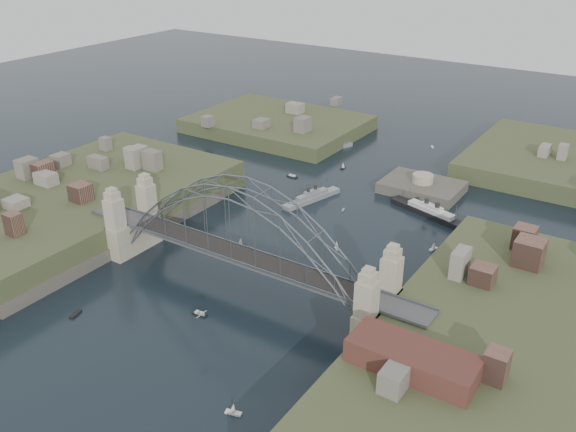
# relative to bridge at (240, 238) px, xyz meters

# --- Properties ---
(ground) EXTENTS (500.00, 500.00, 0.00)m
(ground) POSITION_rel_bridge_xyz_m (0.00, 0.00, -12.32)
(ground) COLOR black
(ground) RESTS_ON ground
(bridge) EXTENTS (84.00, 13.80, 24.60)m
(bridge) POSITION_rel_bridge_xyz_m (0.00, 0.00, 0.00)
(bridge) COLOR #4B4B4D
(bridge) RESTS_ON ground
(shore_west) EXTENTS (50.50, 90.00, 12.00)m
(shore_west) POSITION_rel_bridge_xyz_m (-57.32, 0.00, -10.35)
(shore_west) COLOR #404928
(shore_west) RESTS_ON ground
(shore_east) EXTENTS (50.50, 90.00, 12.00)m
(shore_east) POSITION_rel_bridge_xyz_m (57.32, 0.00, -10.35)
(shore_east) COLOR #404928
(shore_east) RESTS_ON ground
(headland_nw) EXTENTS (60.00, 45.00, 9.00)m
(headland_nw) POSITION_rel_bridge_xyz_m (-55.00, 95.00, -11.82)
(headland_nw) COLOR #404928
(headland_nw) RESTS_ON ground
(fort_island) EXTENTS (22.00, 16.00, 9.40)m
(fort_island) POSITION_rel_bridge_xyz_m (12.00, 70.00, -12.66)
(fort_island) COLOR #4C473D
(fort_island) RESTS_ON ground
(wharf_shed) EXTENTS (20.00, 8.00, 4.00)m
(wharf_shed) POSITION_rel_bridge_xyz_m (44.00, -14.00, -2.32)
(wharf_shed) COLOR #592D26
(wharf_shed) RESTS_ON shore_east
(naval_cruiser_near) EXTENTS (7.67, 19.85, 5.95)m
(naval_cruiser_near) POSITION_rel_bridge_xyz_m (-11.30, 47.28, -11.40)
(naval_cruiser_near) COLOR gray
(naval_cruiser_near) RESTS_ON ground
(naval_cruiser_far) EXTENTS (7.68, 14.36, 4.98)m
(naval_cruiser_far) POSITION_rel_bridge_xyz_m (-27.24, 88.08, -11.55)
(naval_cruiser_far) COLOR gray
(naval_cruiser_far) RESTS_ON ground
(ocean_liner) EXTENTS (25.12, 10.76, 6.19)m
(ocean_liner) POSITION_rel_bridge_xyz_m (20.33, 55.96, -11.36)
(ocean_liner) COLOR black
(ocean_liner) RESTS_ON ground
(aeroplane) EXTENTS (1.46, 2.78, 0.40)m
(aeroplane) POSITION_rel_bridge_xyz_m (5.30, -18.89, -5.84)
(aeroplane) COLOR #A1A4A9
(small_boat_a) EXTENTS (2.58, 1.20, 2.38)m
(small_boat_a) POSITION_rel_bridge_xyz_m (-12.01, 15.49, -11.48)
(small_boat_a) COLOR silver
(small_boat_a) RESTS_ON ground
(small_boat_b) EXTENTS (1.55, 1.81, 2.38)m
(small_boat_b) POSITION_rel_bridge_xyz_m (8.22, 26.57, -11.34)
(small_boat_b) COLOR silver
(small_boat_b) RESTS_ON ground
(small_boat_c) EXTENTS (3.16, 1.28, 1.43)m
(small_boat_c) POSITION_rel_bridge_xyz_m (-1.13, -12.37, -12.04)
(small_boat_c) COLOR silver
(small_boat_c) RESTS_ON ground
(small_boat_d) EXTENTS (1.64, 2.62, 2.38)m
(small_boat_d) POSITION_rel_bridge_xyz_m (27.79, 38.88, -11.48)
(small_boat_d) COLOR silver
(small_boat_d) RESTS_ON ground
(small_boat_e) EXTENTS (3.46, 1.23, 1.43)m
(small_boat_e) POSITION_rel_bridge_xyz_m (-25.42, 59.01, -12.04)
(small_boat_e) COLOR silver
(small_boat_e) RESTS_ON ground
(small_boat_f) EXTENTS (0.83, 1.60, 0.45)m
(small_boat_f) POSITION_rel_bridge_xyz_m (-0.88, 46.55, -12.17)
(small_boat_f) COLOR silver
(small_boat_f) RESTS_ON ground
(small_boat_g) EXTENTS (2.85, 1.56, 2.38)m
(small_boat_g) POSITION_rel_bridge_xyz_m (21.28, -30.23, -11.52)
(small_boat_g) COLOR silver
(small_boat_g) RESTS_ON ground
(small_boat_h) EXTENTS (1.00, 2.23, 2.38)m
(small_boat_h) POSITION_rel_bridge_xyz_m (-15.93, 73.86, -11.43)
(small_boat_h) COLOR silver
(small_boat_h) RESTS_ON ground
(small_boat_i) EXTENTS (2.77, 1.86, 0.45)m
(small_boat_i) POSITION_rel_bridge_xyz_m (28.89, 19.72, -12.17)
(small_boat_i) COLOR silver
(small_boat_i) RESTS_ON ground
(small_boat_j) EXTENTS (1.64, 3.08, 0.45)m
(small_boat_j) POSITION_rel_bridge_xyz_m (-21.78, -25.92, -12.17)
(small_boat_j) COLOR silver
(small_boat_j) RESTS_ON ground
(small_boat_k) EXTENTS (1.63, 2.03, 0.45)m
(small_boat_k) POSITION_rel_bridge_xyz_m (0.16, 108.53, -12.17)
(small_boat_k) COLOR silver
(small_boat_k) RESTS_ON ground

